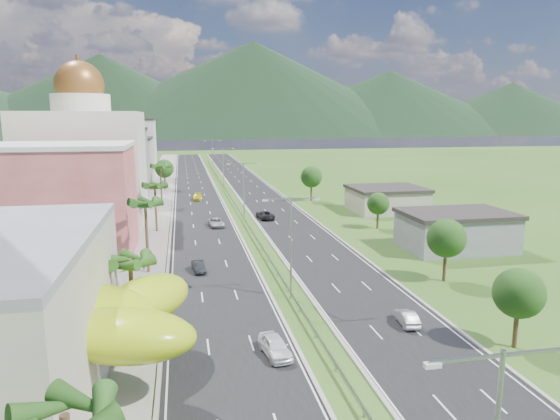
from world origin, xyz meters
TOP-DOWN VIEW (x-y plane):
  - ground at (0.00, 0.00)m, footprint 500.00×500.00m
  - road_left at (-7.50, 90.00)m, footprint 11.00×260.00m
  - road_right at (7.50, 90.00)m, footprint 11.00×260.00m
  - sidewalk_left at (-17.00, 90.00)m, footprint 7.00×260.00m
  - median_guardrail at (0.00, 71.99)m, footprint 0.10×216.06m
  - streetlight_median_b at (0.00, 10.00)m, footprint 6.04×0.25m
  - streetlight_median_c at (0.00, 50.00)m, footprint 6.04×0.25m
  - streetlight_median_d at (0.00, 95.00)m, footprint 6.04×0.25m
  - streetlight_median_e at (0.00, 140.00)m, footprint 6.04×0.25m
  - lime_canopy at (-20.00, -4.00)m, footprint 18.00×15.00m
  - pink_shophouse at (-28.00, 32.00)m, footprint 20.00×15.00m
  - domed_building at (-28.00, 55.00)m, footprint 20.00×20.00m
  - midrise_grey at (-27.00, 80.00)m, footprint 16.00×15.00m
  - midrise_beige at (-27.00, 102.00)m, footprint 16.00×15.00m
  - midrise_white at (-27.00, 125.00)m, footprint 16.00×15.00m
  - shed_near at (28.00, 25.00)m, footprint 15.00×10.00m
  - shed_far at (30.00, 55.00)m, footprint 14.00×12.00m
  - palm_tree_b at (-15.50, 2.00)m, footprint 3.60×3.60m
  - palm_tree_c at (-15.50, 22.00)m, footprint 3.60×3.60m
  - palm_tree_d at (-15.50, 45.00)m, footprint 3.60×3.60m
  - palm_tree_e at (-15.50, 70.00)m, footprint 3.60×3.60m
  - leafy_tree_lfar at (-15.50, 95.00)m, footprint 4.90×4.90m
  - leafy_tree_ra at (16.00, -5.00)m, footprint 4.20×4.20m
  - leafy_tree_rb at (19.00, 12.00)m, footprint 4.55×4.55m
  - leafy_tree_rc at (22.00, 40.00)m, footprint 3.85×3.85m
  - leafy_tree_rd at (18.00, 70.00)m, footprint 4.90×4.90m
  - mountain_ridge at (60.00, 450.00)m, footprint 860.00×140.00m
  - car_white_near_left at (-4.07, -2.55)m, footprint 2.53×4.81m
  - car_dark_left at (-9.37, 21.22)m, footprint 1.78×4.04m
  - car_silver_mid_left at (-5.39, 46.96)m, footprint 2.88×5.38m
  - car_yellow_far_left at (-7.61, 76.47)m, footprint 2.25×5.14m
  - car_silver_right at (9.11, 1.10)m, footprint 1.80×4.11m
  - car_dark_far_right at (4.19, 51.93)m, footprint 3.10×5.72m

SIDE VIEW (x-z plane):
  - ground at x=0.00m, z-range 0.00..0.00m
  - mountain_ridge at x=60.00m, z-range -45.00..45.00m
  - road_left at x=-7.50m, z-range 0.00..0.04m
  - road_right at x=7.50m, z-range 0.00..0.04m
  - sidewalk_left at x=-17.00m, z-range 0.00..0.12m
  - median_guardrail at x=0.00m, z-range 0.24..1.00m
  - car_dark_left at x=-9.37m, z-range 0.04..1.33m
  - car_silver_right at x=9.11m, z-range 0.04..1.35m
  - car_silver_mid_left at x=-5.39m, z-range 0.04..1.48m
  - car_yellow_far_left at x=-7.61m, z-range 0.04..1.51m
  - car_dark_far_right at x=4.19m, z-range 0.04..1.56m
  - car_white_near_left at x=-4.07m, z-range 0.04..1.60m
  - shed_far at x=30.00m, z-range 0.00..4.40m
  - shed_near at x=28.00m, z-range 0.00..5.00m
  - leafy_tree_rc at x=22.00m, z-range 1.21..7.54m
  - leafy_tree_ra at x=16.00m, z-range 1.33..8.23m
  - lime_canopy at x=-20.00m, z-range 1.29..8.69m
  - leafy_tree_rb at x=19.00m, z-range 1.44..8.92m
  - leafy_tree_lfar at x=-15.50m, z-range 1.55..9.60m
  - leafy_tree_rd at x=18.00m, z-range 1.55..9.60m
  - midrise_beige at x=-27.00m, z-range 0.00..13.00m
  - streetlight_median_b at x=0.00m, z-range 1.25..12.25m
  - streetlight_median_c at x=0.00m, z-range 1.25..12.25m
  - streetlight_median_d at x=0.00m, z-range 1.25..12.25m
  - streetlight_median_e at x=0.00m, z-range 1.25..12.25m
  - palm_tree_b at x=-15.50m, z-range 3.01..11.11m
  - pink_shophouse at x=-28.00m, z-range 0.00..15.00m
  - palm_tree_d at x=-15.50m, z-range 3.24..11.84m
  - midrise_grey at x=-27.00m, z-range 0.00..16.00m
  - palm_tree_e at x=-15.50m, z-range 3.61..13.01m
  - palm_tree_c at x=-15.50m, z-range 3.70..13.30m
  - midrise_white at x=-27.00m, z-range 0.00..18.00m
  - domed_building at x=-28.00m, z-range -3.00..25.70m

